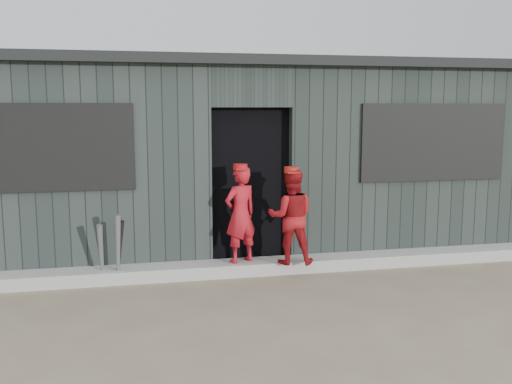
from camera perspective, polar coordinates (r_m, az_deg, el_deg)
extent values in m
plane|color=#71644E|center=(5.36, 4.16, -13.46)|extent=(80.00, 80.00, 0.00)
cube|color=#989893|center=(7.01, -0.03, -7.48)|extent=(8.00, 0.36, 0.15)
cone|color=gray|center=(6.65, -13.64, -5.56)|extent=(0.10, 0.25, 0.83)
cone|color=gray|center=(6.73, -15.21, -5.94)|extent=(0.07, 0.29, 0.72)
cone|color=black|center=(6.71, -13.52, -5.80)|extent=(0.16, 0.25, 0.75)
imported|color=#AE1520|center=(6.82, -1.56, -2.26)|extent=(0.50, 0.43, 1.16)
imported|color=maroon|center=(6.77, 3.51, -2.47)|extent=(0.63, 0.54, 1.13)
imported|color=#A1A1A1|center=(7.53, 1.32, -2.09)|extent=(0.65, 0.46, 1.24)
cube|color=black|center=(8.43, -2.43, 3.00)|extent=(7.60, 2.70, 2.20)
cube|color=#2B3431|center=(6.96, -18.98, 1.82)|extent=(3.50, 0.20, 2.50)
cube|color=#29312E|center=(7.82, 15.88, 2.64)|extent=(3.50, 0.20, 2.50)
cube|color=#2A322F|center=(7.02, -0.52, 10.51)|extent=(1.00, 0.20, 0.50)
cube|color=#29302E|center=(9.86, 20.57, 3.56)|extent=(0.20, 3.00, 2.50)
cube|color=#272F2D|center=(9.80, -3.82, 4.05)|extent=(8.00, 0.20, 2.50)
cube|color=black|center=(8.41, -2.49, 12.27)|extent=(8.30, 3.30, 0.12)
cube|color=black|center=(6.84, -20.47, 4.16)|extent=(2.00, 0.04, 1.00)
cube|color=black|center=(7.76, 17.36, 4.76)|extent=(2.00, 0.04, 1.00)
cube|color=black|center=(7.33, -2.04, 3.37)|extent=(0.21, 0.21, 0.91)
cube|color=black|center=(7.47, -1.42, 3.08)|extent=(0.24, 0.21, 0.84)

